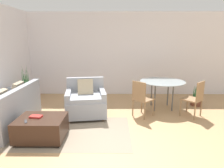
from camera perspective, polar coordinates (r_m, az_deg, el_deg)
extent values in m
plane|color=tan|center=(3.61, -1.54, -18.56)|extent=(20.00, 20.00, 0.00)
cube|color=white|center=(6.80, -0.50, 8.47)|extent=(12.00, 0.06, 2.75)
cube|color=gray|center=(4.35, -13.58, -13.14)|extent=(2.72, 1.58, 0.00)
cube|color=beige|center=(3.83, -15.86, -17.02)|extent=(2.67, 0.06, 0.00)
cube|color=beige|center=(3.98, -15.14, -15.80)|extent=(2.67, 0.06, 0.00)
cube|color=beige|center=(4.13, -14.48, -14.67)|extent=(2.67, 0.06, 0.00)
cube|color=beige|center=(4.28, -13.87, -13.61)|extent=(2.67, 0.06, 0.00)
cube|color=beige|center=(4.43, -13.30, -12.62)|extent=(2.67, 0.06, 0.00)
cube|color=beige|center=(4.58, -12.78, -11.70)|extent=(2.67, 0.06, 0.00)
cube|color=beige|center=(4.74, -12.30, -10.84)|extent=(2.67, 0.06, 0.00)
cube|color=beige|center=(4.90, -11.85, -10.03)|extent=(2.67, 0.06, 0.00)
cube|color=#999EA8|center=(5.05, -27.93, -8.21)|extent=(0.86, 1.90, 0.40)
cube|color=#999EA8|center=(4.76, -24.66, -3.61)|extent=(0.14, 1.90, 0.46)
cube|color=#999EA8|center=(5.71, -24.12, -2.05)|extent=(0.79, 0.12, 0.26)
cube|color=tan|center=(5.24, -25.47, -1.74)|extent=(0.19, 0.40, 0.41)
cube|color=#999EA8|center=(5.00, -7.44, -6.30)|extent=(1.07, 1.05, 0.39)
cube|color=#999EA8|center=(4.90, -7.52, -3.73)|extent=(0.82, 0.89, 0.10)
cube|color=#999EA8|center=(5.27, -7.62, -0.54)|extent=(0.95, 0.26, 0.46)
cube|color=#999EA8|center=(4.93, -12.35, -3.18)|extent=(0.24, 0.85, 0.20)
cube|color=#999EA8|center=(4.93, -2.73, -2.89)|extent=(0.24, 0.85, 0.20)
cylinder|color=brown|center=(4.74, -12.14, -10.47)|extent=(0.05, 0.05, 0.06)
cylinder|color=brown|center=(4.75, -2.48, -10.18)|extent=(0.05, 0.05, 0.06)
cylinder|color=brown|center=(5.45, -11.59, -7.36)|extent=(0.05, 0.05, 0.06)
cylinder|color=brown|center=(5.45, -3.26, -7.10)|extent=(0.05, 0.05, 0.06)
cube|color=tan|center=(4.99, -7.61, -0.81)|extent=(0.41, 0.27, 0.39)
cube|color=#382319|center=(4.10, -19.49, -11.61)|extent=(0.88, 0.72, 0.39)
cylinder|color=black|center=(4.09, -26.12, -15.62)|extent=(0.04, 0.04, 0.04)
cylinder|color=black|center=(3.82, -15.10, -16.79)|extent=(0.04, 0.04, 0.04)
cylinder|color=black|center=(4.59, -22.66, -12.16)|extent=(0.04, 0.04, 0.04)
cylinder|color=black|center=(4.35, -12.91, -12.86)|extent=(0.04, 0.04, 0.04)
cube|color=#B72D28|center=(4.08, -20.88, -8.68)|extent=(0.24, 0.17, 0.03)
cube|color=#333338|center=(3.95, -23.43, -9.77)|extent=(0.11, 0.16, 0.01)
cylinder|color=maroon|center=(6.34, -22.96, -4.33)|extent=(0.43, 0.43, 0.26)
cylinder|color=black|center=(6.31, -23.05, -3.30)|extent=(0.40, 0.40, 0.02)
cone|color=#2D6B38|center=(6.19, -23.08, 0.42)|extent=(0.05, 0.08, 0.82)
cone|color=#2D6B38|center=(6.23, -22.91, 0.50)|extent=(0.08, 0.09, 0.82)
cone|color=#2D6B38|center=(6.30, -22.67, 0.17)|extent=(0.07, 0.06, 0.72)
cone|color=#2D6B38|center=(6.24, -23.51, 0.91)|extent=(0.17, 0.14, 0.91)
cone|color=#2D6B38|center=(6.26, -23.66, -0.16)|extent=(0.05, 0.07, 0.68)
cone|color=#2D6B38|center=(6.21, -24.15, 0.29)|extent=(0.10, 0.15, 0.81)
cone|color=#2D6B38|center=(6.16, -23.87, 0.73)|extent=(0.09, 0.06, 0.91)
cone|color=#2D6B38|center=(6.11, -23.43, -0.06)|extent=(0.13, 0.07, 0.76)
cone|color=#2D6B38|center=(6.14, -23.12, 0.05)|extent=(0.14, 0.13, 0.76)
cylinder|color=#99A8AD|center=(5.57, 14.21, 0.74)|extent=(1.21, 1.21, 0.01)
cylinder|color=#59595B|center=(5.39, 12.14, -3.74)|extent=(0.04, 0.04, 0.75)
cylinder|color=#59595B|center=(5.50, 16.95, -3.68)|extent=(0.04, 0.04, 0.75)
cylinder|color=#59595B|center=(5.83, 11.23, -2.45)|extent=(0.04, 0.04, 0.75)
cylinder|color=#59595B|center=(5.94, 15.70, -2.41)|extent=(0.04, 0.04, 0.75)
cube|color=#93704C|center=(4.97, 8.95, -4.28)|extent=(0.59, 0.59, 0.03)
cube|color=#93704C|center=(4.76, 7.68, -2.00)|extent=(0.29, 0.29, 0.45)
cylinder|color=#93704C|center=(5.09, 11.72, -6.67)|extent=(0.03, 0.03, 0.42)
cylinder|color=#93704C|center=(5.28, 8.47, -5.81)|extent=(0.03, 0.03, 0.42)
cylinder|color=#93704C|center=(4.81, 9.30, -7.73)|extent=(0.03, 0.03, 0.42)
cylinder|color=#93704C|center=(5.01, 5.97, -6.76)|extent=(0.03, 0.03, 0.42)
cube|color=#93704C|center=(5.28, 21.77, -4.06)|extent=(0.59, 0.59, 0.03)
cube|color=#93704C|center=(5.15, 23.91, -1.88)|extent=(0.29, 0.29, 0.45)
cylinder|color=#93704C|center=(5.57, 20.65, -5.54)|extent=(0.03, 0.03, 0.42)
cylinder|color=#93704C|center=(5.26, 18.97, -6.47)|extent=(0.03, 0.03, 0.42)
cylinder|color=#93704C|center=(5.44, 24.09, -6.26)|extent=(0.03, 0.03, 0.42)
cylinder|color=#93704C|center=(5.12, 22.58, -7.28)|extent=(0.03, 0.03, 0.42)
cylinder|color=brown|center=(6.28, 22.86, -4.73)|extent=(0.30, 0.30, 0.21)
cylinder|color=black|center=(6.25, 22.93, -3.92)|extent=(0.28, 0.28, 0.02)
cone|color=#2D6B38|center=(6.23, 23.57, -2.02)|extent=(0.05, 0.06, 0.40)
cone|color=#2D6B38|center=(6.25, 23.14, -2.05)|extent=(0.09, 0.07, 0.38)
cone|color=#2D6B38|center=(6.26, 22.83, -1.74)|extent=(0.11, 0.05, 0.44)
cone|color=#2D6B38|center=(6.21, 22.33, -2.14)|extent=(0.05, 0.06, 0.37)
cone|color=#2D6B38|center=(6.13, 22.71, -2.15)|extent=(0.08, 0.09, 0.41)
cone|color=#2D6B38|center=(6.13, 23.16, -2.51)|extent=(0.10, 0.06, 0.34)
cone|color=#2D6B38|center=(6.19, 23.34, -2.37)|extent=(0.06, 0.06, 0.34)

